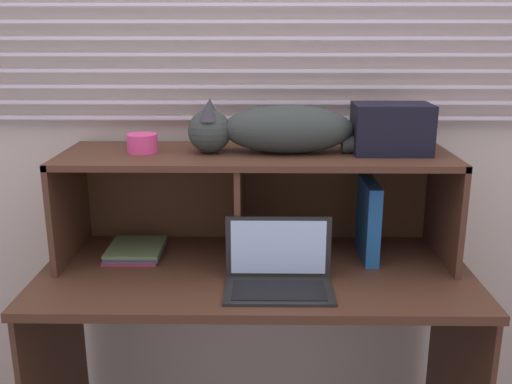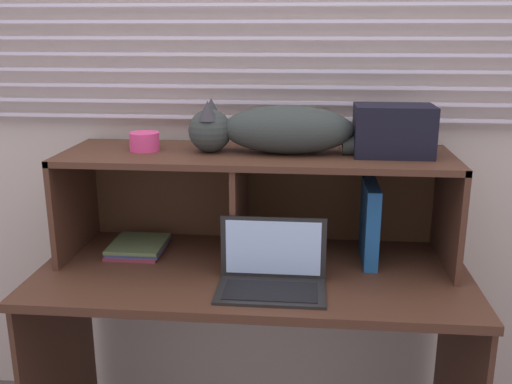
{
  "view_description": "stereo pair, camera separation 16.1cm",
  "coord_description": "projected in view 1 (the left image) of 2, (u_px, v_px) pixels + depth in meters",
  "views": [
    {
      "loc": [
        0.02,
        -1.67,
        1.56
      ],
      "look_at": [
        0.0,
        0.29,
        1.0
      ],
      "focal_mm": 40.42,
      "sensor_mm": 36.0,
      "label": 1
    },
    {
      "loc": [
        0.18,
        -1.67,
        1.56
      ],
      "look_at": [
        0.0,
        0.29,
        1.0
      ],
      "focal_mm": 40.42,
      "sensor_mm": 36.0,
      "label": 2
    }
  ],
  "objects": [
    {
      "name": "back_panel_with_blinds",
      "position": [
        257.0,
        110.0,
        2.22
      ],
      "size": [
        4.4,
        0.08,
        2.5
      ],
      "color": "beige",
      "rests_on": "ground"
    },
    {
      "name": "desk",
      "position": [
        256.0,
        307.0,
        2.03
      ],
      "size": [
        1.48,
        0.68,
        0.76
      ],
      "color": "#472A1D",
      "rests_on": "ground"
    },
    {
      "name": "hutch_shelf_unit",
      "position": [
        254.0,
        180.0,
        2.07
      ],
      "size": [
        1.36,
        0.41,
        0.38
      ],
      "color": "#472A1D",
      "rests_on": "desk"
    },
    {
      "name": "cat",
      "position": [
        277.0,
        130.0,
        1.98
      ],
      "size": [
        0.79,
        0.19,
        0.18
      ],
      "color": "#2E3532",
      "rests_on": "hutch_shelf_unit"
    },
    {
      "name": "laptop",
      "position": [
        279.0,
        273.0,
        1.84
      ],
      "size": [
        0.34,
        0.2,
        0.22
      ],
      "color": "black",
      "rests_on": "desk"
    },
    {
      "name": "binder_upright",
      "position": [
        368.0,
        219.0,
        2.07
      ],
      "size": [
        0.05,
        0.24,
        0.28
      ],
      "primitive_type": "cube",
      "color": "#1B4F8B",
      "rests_on": "desk"
    },
    {
      "name": "book_stack",
      "position": [
        136.0,
        250.0,
        2.11
      ],
      "size": [
        0.2,
        0.22,
        0.04
      ],
      "color": "maroon",
      "rests_on": "desk"
    },
    {
      "name": "small_basket",
      "position": [
        142.0,
        143.0,
        2.0
      ],
      "size": [
        0.1,
        0.1,
        0.06
      ],
      "primitive_type": "cylinder",
      "color": "#D83E7C",
      "rests_on": "hutch_shelf_unit"
    },
    {
      "name": "storage_box",
      "position": [
        391.0,
        129.0,
        1.98
      ],
      "size": [
        0.26,
        0.17,
        0.17
      ],
      "primitive_type": "cube",
      "color": "black",
      "rests_on": "hutch_shelf_unit"
    }
  ]
}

